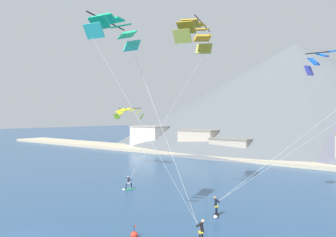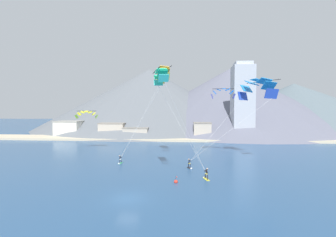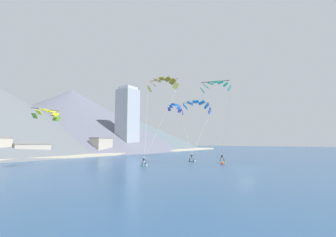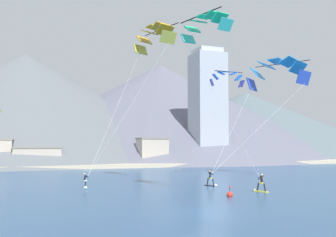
# 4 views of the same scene
# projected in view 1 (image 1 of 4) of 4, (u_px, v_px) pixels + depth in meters

# --- Properties ---
(kitesurfer_near_lead) EXTENTS (0.60, 1.77, 1.67)m
(kitesurfer_near_lead) POSITION_uv_depth(u_px,v_px,m) (127.00, 186.00, 38.45)
(kitesurfer_near_lead) COLOR #33B266
(kitesurfer_near_lead) RESTS_ON ground
(kitesurfer_near_trail) EXTENTS (0.95, 1.77, 1.81)m
(kitesurfer_near_trail) POSITION_uv_depth(u_px,v_px,m) (202.00, 236.00, 22.27)
(kitesurfer_near_trail) COLOR yellow
(kitesurfer_near_trail) RESTS_ON ground
(kitesurfer_mid_center) EXTENTS (1.08, 1.75, 1.78)m
(kitesurfer_mid_center) POSITION_uv_depth(u_px,v_px,m) (216.00, 211.00, 28.24)
(kitesurfer_mid_center) COLOR black
(kitesurfer_mid_center) RESTS_ON ground
(parafoil_kite_near_lead) EXTENTS (9.89, 7.47, 17.41)m
(parafoil_kite_near_lead) POSITION_uv_depth(u_px,v_px,m) (195.00, 33.00, 34.92)
(parafoil_kite_near_lead) COLOR #A8AB3E
(parafoil_kite_near_trail) EXTENTS (7.94, 5.98, 14.71)m
(parafoil_kite_near_trail) POSITION_uv_depth(u_px,v_px,m) (114.00, 30.00, 24.75)
(parafoil_kite_near_trail) COLOR #35C9BA
(parafoil_kite_distant_high_outer) EXTENTS (5.39, 2.82, 1.96)m
(parafoil_kite_distant_high_outer) POSITION_uv_depth(u_px,v_px,m) (129.00, 112.00, 55.18)
(parafoil_kite_distant_high_outer) COLOR #609A28
(parafoil_kite_distant_low_drift) EXTENTS (5.13, 1.66, 2.25)m
(parafoil_kite_distant_low_drift) POSITION_uv_depth(u_px,v_px,m) (333.00, 59.00, 31.03)
(parafoil_kite_distant_low_drift) COLOR #363DA5
(race_marker_buoy) EXTENTS (0.56, 0.56, 1.02)m
(race_marker_buoy) POSITION_uv_depth(u_px,v_px,m) (134.00, 235.00, 23.42)
(race_marker_buoy) COLOR red
(race_marker_buoy) RESTS_ON ground
(shoreline_strip) EXTENTS (180.00, 10.00, 0.70)m
(shoreline_strip) POSITION_uv_depth(u_px,v_px,m) (279.00, 160.00, 61.52)
(shoreline_strip) COLOR beige
(shoreline_strip) RESTS_ON ground
(shore_building_harbour_front) EXTENTS (8.86, 5.51, 4.05)m
(shore_building_harbour_front) POSITION_uv_depth(u_px,v_px,m) (233.00, 147.00, 68.94)
(shore_building_harbour_front) COLOR #B7AD9E
(shore_building_harbour_front) RESTS_ON ground
(shore_building_quay_east) EXTENTS (9.19, 4.47, 5.54)m
(shore_building_quay_east) POSITION_uv_depth(u_px,v_px,m) (199.00, 142.00, 74.74)
(shore_building_quay_east) COLOR beige
(shore_building_quay_east) RESTS_ON ground
(shore_building_old_town) EXTENTS (9.32, 6.59, 6.02)m
(shore_building_old_town) POSITION_uv_depth(u_px,v_px,m) (150.00, 137.00, 87.94)
(shore_building_old_town) COLOR silver
(shore_building_old_town) RESTS_ON ground
(mountain_peak_central_summit) EXTENTS (120.73, 120.73, 33.45)m
(mountain_peak_central_summit) POSITION_uv_depth(u_px,v_px,m) (294.00, 93.00, 112.55)
(mountain_peak_central_summit) COLOR slate
(mountain_peak_central_summit) RESTS_ON ground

